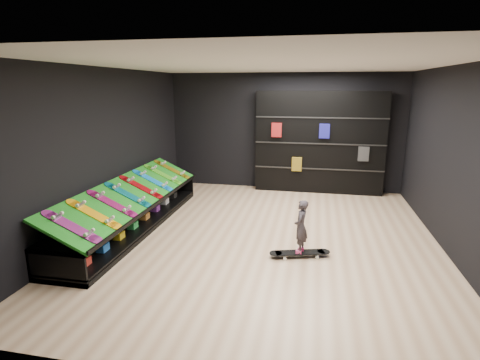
% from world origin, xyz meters
% --- Properties ---
extents(floor, '(6.00, 7.00, 0.01)m').
position_xyz_m(floor, '(0.00, 0.00, 0.00)').
color(floor, '#D6B590').
rests_on(floor, ground).
extents(ceiling, '(6.00, 7.00, 0.01)m').
position_xyz_m(ceiling, '(0.00, 0.00, 3.00)').
color(ceiling, white).
rests_on(ceiling, ground).
extents(wall_back, '(6.00, 0.02, 3.00)m').
position_xyz_m(wall_back, '(0.00, 3.50, 1.50)').
color(wall_back, black).
rests_on(wall_back, ground).
extents(wall_front, '(6.00, 0.02, 3.00)m').
position_xyz_m(wall_front, '(0.00, -3.50, 1.50)').
color(wall_front, black).
rests_on(wall_front, ground).
extents(wall_left, '(0.02, 7.00, 3.00)m').
position_xyz_m(wall_left, '(-3.00, 0.00, 1.50)').
color(wall_left, black).
rests_on(wall_left, ground).
extents(wall_right, '(0.02, 7.00, 3.00)m').
position_xyz_m(wall_right, '(3.00, 0.00, 1.50)').
color(wall_right, black).
rests_on(wall_right, ground).
extents(display_rack, '(0.90, 4.50, 0.50)m').
position_xyz_m(display_rack, '(-2.55, 0.00, 0.25)').
color(display_rack, black).
rests_on(display_rack, ground).
extents(turf_ramp, '(0.92, 4.50, 0.46)m').
position_xyz_m(turf_ramp, '(-2.50, 0.00, 0.71)').
color(turf_ramp, '#106B11').
rests_on(turf_ramp, display_rack).
extents(back_shelving, '(3.19, 0.37, 2.55)m').
position_xyz_m(back_shelving, '(0.91, 3.32, 1.28)').
color(back_shelving, black).
rests_on(back_shelving, ground).
extents(floor_skateboard, '(1.00, 0.48, 0.09)m').
position_xyz_m(floor_skateboard, '(0.65, -0.68, 0.05)').
color(floor_skateboard, black).
rests_on(floor_skateboard, ground).
extents(child, '(0.16, 0.21, 0.52)m').
position_xyz_m(child, '(0.65, -0.68, 0.35)').
color(child, black).
rests_on(child, floor_skateboard).
extents(display_board_0, '(0.93, 0.22, 0.50)m').
position_xyz_m(display_board_0, '(-2.49, -1.90, 0.74)').
color(display_board_0, '#2626BF').
rests_on(display_board_0, turf_ramp).
extents(display_board_1, '(0.93, 0.22, 0.50)m').
position_xyz_m(display_board_1, '(-2.49, -1.36, 0.74)').
color(display_board_1, yellow).
rests_on(display_board_1, turf_ramp).
extents(display_board_2, '(0.93, 0.22, 0.50)m').
position_xyz_m(display_board_2, '(-2.49, -0.81, 0.74)').
color(display_board_2, '#E5198C').
rests_on(display_board_2, turf_ramp).
extents(display_board_3, '(0.93, 0.22, 0.50)m').
position_xyz_m(display_board_3, '(-2.49, -0.27, 0.74)').
color(display_board_3, '#0C8C99').
rests_on(display_board_3, turf_ramp).
extents(display_board_4, '(0.93, 0.22, 0.50)m').
position_xyz_m(display_board_4, '(-2.49, 0.27, 0.74)').
color(display_board_4, red).
rests_on(display_board_4, turf_ramp).
extents(display_board_5, '(0.93, 0.22, 0.50)m').
position_xyz_m(display_board_5, '(-2.49, 0.81, 0.74)').
color(display_board_5, blue).
rests_on(display_board_5, turf_ramp).
extents(display_board_6, '(0.93, 0.22, 0.50)m').
position_xyz_m(display_board_6, '(-2.49, 1.36, 0.74)').
color(display_board_6, green).
rests_on(display_board_6, turf_ramp).
extents(display_board_7, '(0.93, 0.22, 0.50)m').
position_xyz_m(display_board_7, '(-2.49, 1.90, 0.74)').
color(display_board_7, yellow).
rests_on(display_board_7, turf_ramp).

